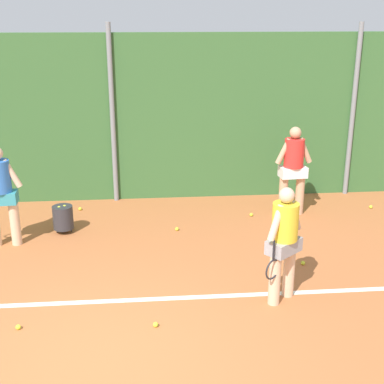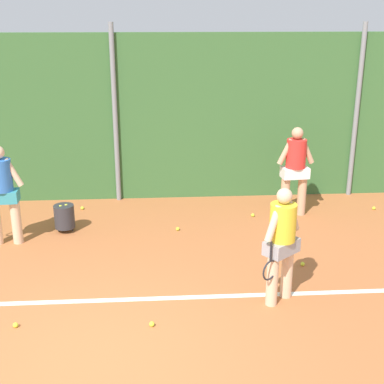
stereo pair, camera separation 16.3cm
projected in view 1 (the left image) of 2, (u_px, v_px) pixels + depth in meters
ground_plane at (104, 291)px, 7.47m from camera, size 26.48×26.48×0.00m
hedge_fence_backdrop at (113, 119)px, 10.72m from camera, size 17.21×0.25×3.39m
fence_post_center at (112, 116)px, 10.52m from camera, size 0.10×0.10×3.59m
fence_post_right at (353, 112)px, 10.93m from camera, size 0.10×0.10×3.59m
court_baseline_paint at (102, 301)px, 7.21m from camera, size 12.58×0.10×0.01m
player_foreground_near at (284, 239)px, 6.97m from camera, size 0.59×0.57×1.63m
player_midcourt at (1, 191)px, 8.66m from camera, size 0.79×0.37×1.72m
player_backcourt_far at (293, 166)px, 10.02m from camera, size 0.73×0.37×1.74m
ball_hopper at (63, 217)px, 9.38m from camera, size 0.36×0.36×0.51m
tennis_ball_0 at (177, 229)px, 9.53m from camera, size 0.07×0.07×0.07m
tennis_ball_1 at (18, 327)px, 6.57m from camera, size 0.07×0.07×0.07m
tennis_ball_2 at (156, 325)px, 6.62m from camera, size 0.07×0.07×0.07m
tennis_ball_3 at (80, 209)px, 10.51m from camera, size 0.07×0.07×0.07m
tennis_ball_4 at (251, 215)px, 10.21m from camera, size 0.07×0.07×0.07m
tennis_ball_5 at (61, 218)px, 10.03m from camera, size 0.07×0.07×0.07m
tennis_ball_7 at (371, 207)px, 10.61m from camera, size 0.07×0.07×0.07m
tennis_ball_8 at (303, 263)px, 8.24m from camera, size 0.07×0.07×0.07m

